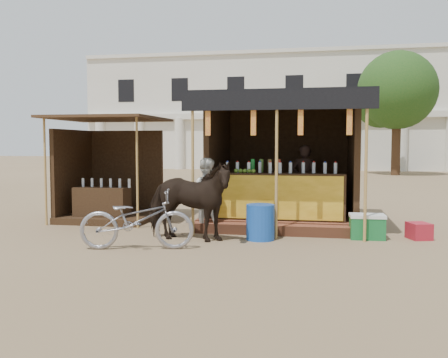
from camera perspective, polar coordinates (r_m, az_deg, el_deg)
ground at (r=8.09m, az=-2.18°, el=-8.58°), size 120.00×120.00×0.00m
main_stall at (r=11.09m, az=6.90°, el=0.15°), size 3.60×3.61×2.78m
secondary_stall at (r=12.03m, az=-13.45°, el=-0.45°), size 2.40×2.40×2.38m
cow at (r=9.06m, az=-4.11°, el=-2.53°), size 1.82×1.00×1.46m
motorbike at (r=8.51m, az=-9.93°, el=-4.59°), size 2.00×1.07×1.00m
bystander at (r=10.00m, az=-2.15°, el=-1.85°), size 0.79×0.66×1.49m
blue_barrel at (r=9.24m, az=4.18°, el=-4.94°), size 0.60×0.60×0.65m
red_crate at (r=9.98m, az=21.39°, el=-5.55°), size 0.47×0.50×0.31m
cooler at (r=9.70m, az=16.04°, el=-5.23°), size 0.66×0.46×0.46m
background_building at (r=37.88m, az=5.23°, el=7.34°), size 26.00×7.45×8.18m
tree at (r=30.23m, az=18.79°, el=9.24°), size 4.50×4.40×7.00m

